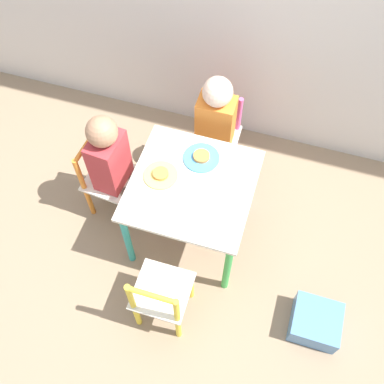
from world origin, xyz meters
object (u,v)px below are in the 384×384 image
at_px(child_left, 112,162).
at_px(chair_pink, 216,137).
at_px(kids_table, 192,192).
at_px(storage_bin, 315,322).
at_px(plate_back, 201,157).
at_px(chair_yellow, 161,297).
at_px(plate_left, 161,175).
at_px(chair_orange, 108,179).
at_px(child_back, 215,124).

bearing_deg(child_left, chair_pink, -38.05).
xyz_separation_m(chair_pink, child_left, (-0.43, -0.46, 0.19)).
distance_m(kids_table, storage_bin, 0.89).
bearing_deg(plate_back, chair_yellow, -89.67).
relative_size(chair_pink, storage_bin, 2.20).
bearing_deg(plate_left, plate_back, 45.00).
xyz_separation_m(kids_table, child_left, (-0.44, 0.04, 0.03)).
bearing_deg(kids_table, plate_left, 180.00).
height_order(chair_pink, child_left, child_left).
bearing_deg(plate_back, storage_bin, -33.62).
bearing_deg(plate_back, kids_table, -90.00).
height_order(kids_table, plate_back, plate_back).
relative_size(kids_table, chair_orange, 1.15).
relative_size(kids_table, chair_yellow, 1.15).
height_order(chair_pink, chair_orange, same).
distance_m(chair_pink, plate_back, 0.42).
distance_m(kids_table, chair_orange, 0.52).
height_order(chair_orange, chair_yellow, same).
distance_m(kids_table, child_left, 0.44).
relative_size(kids_table, child_left, 0.79).
distance_m(chair_pink, plate_left, 0.58).
bearing_deg(chair_yellow, chair_orange, -47.64).
height_order(plate_back, plate_left, same).
xyz_separation_m(chair_orange, storage_bin, (1.24, -0.38, -0.19)).
relative_size(chair_pink, plate_back, 2.83).
distance_m(chair_yellow, child_back, 0.95).
bearing_deg(chair_orange, kids_table, -90.00).
xyz_separation_m(child_back, plate_left, (-0.15, -0.44, 0.06)).
bearing_deg(child_back, chair_orange, -141.96).
height_order(child_left, plate_left, child_left).
relative_size(chair_pink, plate_left, 3.06).
distance_m(chair_pink, chair_yellow, 0.99).
distance_m(chair_orange, storage_bin, 1.31).
distance_m(plate_back, storage_bin, 0.99).
bearing_deg(storage_bin, chair_orange, 163.01).
xyz_separation_m(kids_table, child_back, (-0.01, 0.44, 0.02)).
height_order(chair_pink, chair_yellow, same).
bearing_deg(plate_left, storage_bin, -20.45).
bearing_deg(plate_back, plate_left, -135.00).
height_order(child_back, child_left, child_left).
height_order(kids_table, child_left, child_left).
bearing_deg(kids_table, child_back, 90.85).
height_order(kids_table, plate_left, plate_left).
relative_size(kids_table, storage_bin, 2.52).
relative_size(chair_pink, chair_orange, 1.00).
relative_size(child_back, plate_back, 4.08).
relative_size(chair_pink, child_back, 0.69).
xyz_separation_m(kids_table, chair_pink, (-0.01, 0.50, -0.16)).
distance_m(child_left, plate_back, 0.46).
xyz_separation_m(chair_pink, plate_back, (0.01, -0.34, 0.25)).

